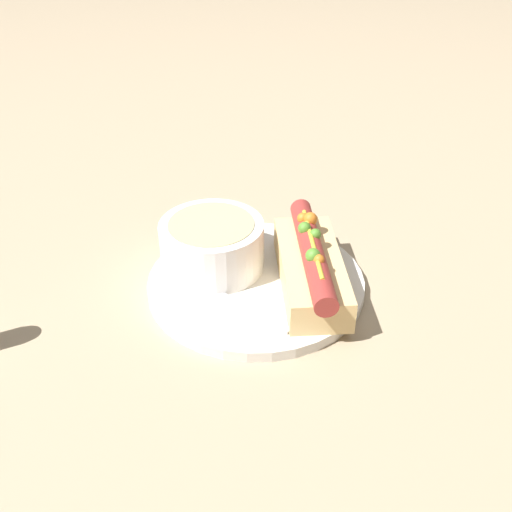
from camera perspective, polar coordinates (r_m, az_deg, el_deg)
The scene contains 5 objects.
ground_plane at distance 0.71m, azimuth 0.00°, elevation -2.99°, with size 4.00×4.00×0.00m, color tan.
dinner_plate at distance 0.71m, azimuth 0.00°, elevation -2.56°, with size 0.25×0.25×0.01m.
hot_dog at distance 0.68m, azimuth 5.26°, elevation -0.91°, with size 0.19×0.15×0.07m.
soup_bowl at distance 0.71m, azimuth -4.02°, elevation 1.43°, with size 0.12×0.12×0.06m.
spoon at distance 0.68m, azimuth -3.71°, elevation -3.45°, with size 0.05×0.14×0.01m.
Camera 1 is at (-0.51, -0.25, 0.43)m, focal length 42.00 mm.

